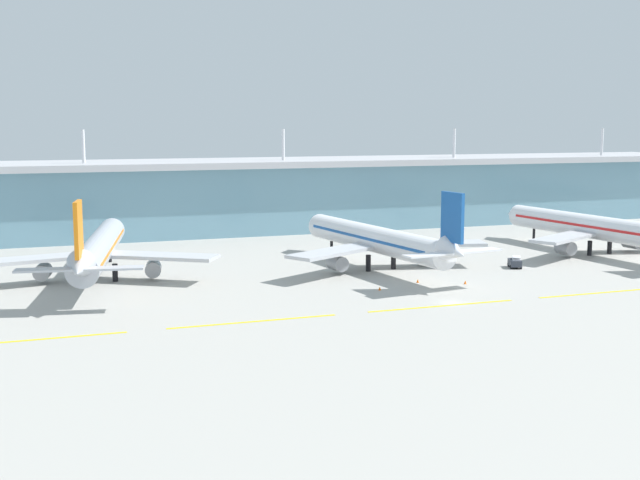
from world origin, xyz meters
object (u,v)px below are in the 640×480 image
object	(u,v)px
airliner_near_middle	(99,249)
airliner_center	(378,240)
baggage_cart	(516,262)
pushback_tug	(515,263)
safety_cone_right_wingtip	(465,282)
safety_cone_nose_front	(380,288)
safety_cone_left_wingtip	(418,281)
airliner_far_middle	(596,228)

from	to	relation	value
airliner_near_middle	airliner_center	xyz separation A→B (m)	(58.43, -6.82, -0.00)
baggage_cart	pushback_tug	size ratio (longest dim) A/B	0.81
baggage_cart	safety_cone_right_wingtip	xyz separation A→B (m)	(-19.96, -12.72, -0.91)
baggage_cart	safety_cone_nose_front	xyz separation A→B (m)	(-38.45, -12.64, -0.91)
airliner_center	safety_cone_left_wingtip	distance (m)	17.92
airliner_near_middle	pushback_tug	bearing A→B (deg)	-10.02
airliner_center	safety_cone_nose_front	bearing A→B (deg)	-112.36
airliner_near_middle	baggage_cart	size ratio (longest dim) A/B	16.46
airliner_near_middle	safety_cone_left_wingtip	xyz separation A→B (m)	(59.95, -23.60, -6.10)
pushback_tug	safety_cone_left_wingtip	xyz separation A→B (m)	(-27.74, -8.10, -0.75)
baggage_cart	safety_cone_right_wingtip	bearing A→B (deg)	-147.49
airliner_far_middle	pushback_tug	xyz separation A→B (m)	(-29.44, -10.37, -5.35)
baggage_cart	airliner_near_middle	bearing A→B (deg)	170.12
safety_cone_left_wingtip	airliner_near_middle	bearing A→B (deg)	158.51
pushback_tug	safety_cone_left_wingtip	distance (m)	28.91
safety_cone_right_wingtip	airliner_near_middle	bearing A→B (deg)	157.63
baggage_cart	safety_cone_nose_front	world-z (taller)	baggage_cart
airliner_far_middle	pushback_tug	world-z (taller)	airliner_far_middle
airliner_far_middle	airliner_near_middle	bearing A→B (deg)	177.49
airliner_near_middle	airliner_center	world-z (taller)	same
airliner_center	pushback_tug	size ratio (longest dim) A/B	12.66
airliner_near_middle	airliner_center	distance (m)	58.83
airliner_center	baggage_cart	xyz separation A→B (m)	(29.74, -8.54, -5.18)
airliner_far_middle	safety_cone_nose_front	distance (m)	71.44
airliner_far_middle	baggage_cart	distance (m)	31.14
airliner_far_middle	safety_cone_right_wingtip	world-z (taller)	airliner_far_middle
airliner_center	safety_cone_right_wingtip	world-z (taller)	airliner_center
baggage_cart	pushback_tug	distance (m)	0.53
airliner_near_middle	safety_cone_right_wingtip	size ratio (longest dim) A/B	94.40
pushback_tug	safety_cone_right_wingtip	distance (m)	23.20
safety_cone_nose_front	safety_cone_right_wingtip	bearing A→B (deg)	-0.26
pushback_tug	safety_cone_right_wingtip	xyz separation A→B (m)	(-19.48, -12.58, -0.75)
safety_cone_right_wingtip	baggage_cart	bearing A→B (deg)	32.51
airliner_near_middle	safety_cone_left_wingtip	world-z (taller)	airliner_near_middle
airliner_far_middle	safety_cone_nose_front	size ratio (longest dim) A/B	94.88
airliner_near_middle	safety_cone_right_wingtip	distance (m)	74.02
airliner_center	pushback_tug	world-z (taller)	airliner_center
safety_cone_nose_front	safety_cone_right_wingtip	world-z (taller)	same
airliner_far_middle	safety_cone_left_wingtip	bearing A→B (deg)	-162.10
airliner_far_middle	safety_cone_nose_front	world-z (taller)	airliner_far_middle
safety_cone_nose_front	baggage_cart	bearing A→B (deg)	18.19
airliner_far_middle	safety_cone_right_wingtip	distance (m)	54.38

